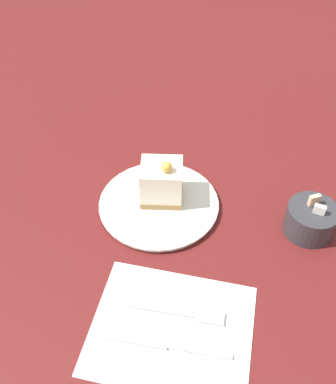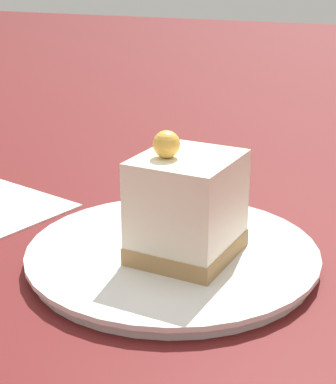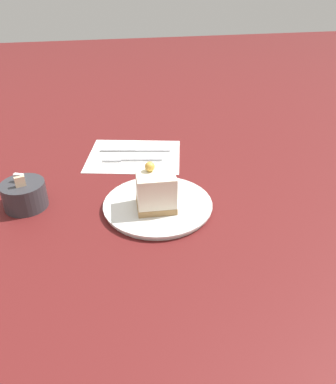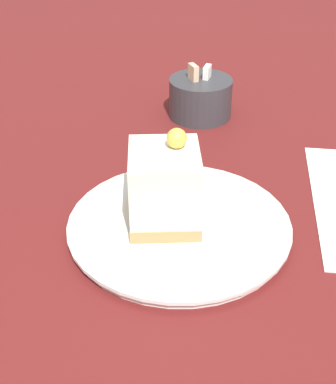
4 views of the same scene
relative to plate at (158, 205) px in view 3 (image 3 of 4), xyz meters
The scene contains 7 objects.
ground_plane 0.04m from the plate, 43.13° to the left, with size 4.00×4.00×0.00m, color #5B1919.
plate is the anchor object (origin of this frame).
cake_slice 0.05m from the plate, 157.08° to the left, with size 0.07×0.08×0.10m.
napkin 0.26m from the plate, ahead, with size 0.25×0.28×0.00m.
fork 0.23m from the plate, ahead, with size 0.05×0.15×0.00m.
knife 0.28m from the plate, ahead, with size 0.05×0.19×0.00m.
sugar_bowl 0.28m from the plate, 77.22° to the left, with size 0.09×0.09×0.08m.
Camera 3 is at (-0.68, 0.08, 0.45)m, focal length 35.00 mm.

